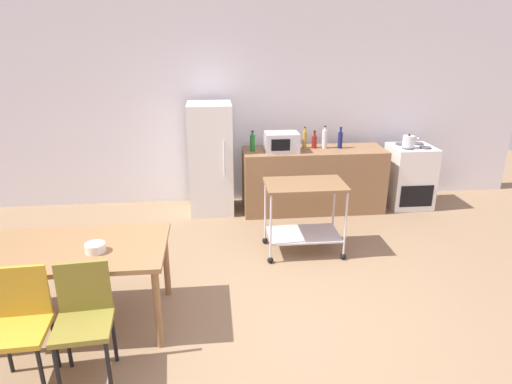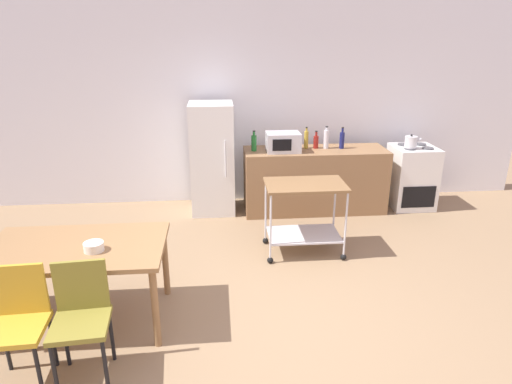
% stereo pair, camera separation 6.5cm
% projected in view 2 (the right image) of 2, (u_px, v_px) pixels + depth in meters
% --- Properties ---
extents(ground_plane, '(12.00, 12.00, 0.00)m').
position_uv_depth(ground_plane, '(275.00, 319.00, 4.04)').
color(ground_plane, '#8C7051').
extents(back_wall, '(8.40, 0.12, 2.90)m').
position_uv_depth(back_wall, '(248.00, 104.00, 6.55)').
color(back_wall, white).
rests_on(back_wall, ground_plane).
extents(kitchen_counter, '(2.00, 0.64, 0.90)m').
position_uv_depth(kitchen_counter, '(314.00, 180.00, 6.40)').
color(kitchen_counter, olive).
rests_on(kitchen_counter, ground_plane).
extents(dining_table, '(1.50, 0.90, 0.75)m').
position_uv_depth(dining_table, '(76.00, 254.00, 3.80)').
color(dining_table, olive).
rests_on(dining_table, ground_plane).
extents(chair_olive, '(0.43, 0.43, 0.89)m').
position_uv_depth(chair_olive, '(81.00, 314.00, 3.25)').
color(chair_olive, olive).
rests_on(chair_olive, ground_plane).
extents(chair_mustard, '(0.42, 0.42, 0.89)m').
position_uv_depth(chair_mustard, '(18.00, 319.00, 3.20)').
color(chair_mustard, gold).
rests_on(chair_mustard, ground_plane).
extents(stove_oven, '(0.60, 0.61, 0.92)m').
position_uv_depth(stove_oven, '(412.00, 177.00, 6.53)').
color(stove_oven, white).
rests_on(stove_oven, ground_plane).
extents(refrigerator, '(0.60, 0.63, 1.55)m').
position_uv_depth(refrigerator, '(212.00, 159.00, 6.26)').
color(refrigerator, white).
rests_on(refrigerator, ground_plane).
extents(kitchen_cart, '(0.91, 0.57, 0.85)m').
position_uv_depth(kitchen_cart, '(305.00, 206.00, 5.10)').
color(kitchen_cart, brown).
rests_on(kitchen_cart, ground_plane).
extents(bottle_soy_sauce, '(0.07, 0.07, 0.28)m').
position_uv_depth(bottle_soy_sauce, '(254.00, 143.00, 6.14)').
color(bottle_soy_sauce, '#1E6628').
rests_on(bottle_soy_sauce, kitchen_counter).
extents(microwave, '(0.46, 0.35, 0.26)m').
position_uv_depth(microwave, '(283.00, 142.00, 6.11)').
color(microwave, silver).
rests_on(microwave, kitchen_counter).
extents(bottle_wine, '(0.06, 0.06, 0.30)m').
position_uv_depth(bottle_wine, '(306.00, 139.00, 6.28)').
color(bottle_wine, gold).
rests_on(bottle_wine, kitchen_counter).
extents(bottle_sparkling_water, '(0.07, 0.07, 0.25)m').
position_uv_depth(bottle_sparkling_water, '(316.00, 141.00, 6.28)').
color(bottle_sparkling_water, maroon).
rests_on(bottle_sparkling_water, kitchen_counter).
extents(bottle_vinegar, '(0.07, 0.07, 0.31)m').
position_uv_depth(bottle_vinegar, '(326.00, 139.00, 6.27)').
color(bottle_vinegar, silver).
rests_on(bottle_vinegar, kitchen_counter).
extents(bottle_olive_oil, '(0.07, 0.07, 0.30)m').
position_uv_depth(bottle_olive_oil, '(342.00, 140.00, 6.27)').
color(bottle_olive_oil, navy).
rests_on(bottle_olive_oil, kitchen_counter).
extents(fruit_bowl, '(0.16, 0.16, 0.07)m').
position_uv_depth(fruit_bowl, '(94.00, 247.00, 3.67)').
color(fruit_bowl, white).
rests_on(fruit_bowl, dining_table).
extents(kettle, '(0.24, 0.17, 0.19)m').
position_uv_depth(kettle, '(411.00, 142.00, 6.25)').
color(kettle, silver).
rests_on(kettle, stove_oven).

